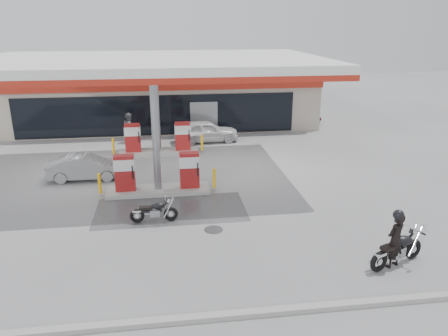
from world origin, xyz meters
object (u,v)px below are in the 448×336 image
object	(u,v)px
biker_main	(395,240)
parked_car_left	(81,123)
attendant	(129,128)
sedan_white	(206,131)
pump_island_near	(158,177)
parked_motorcycle	(155,211)
pump_island_far	(158,141)
parked_car_right	(294,117)
hatchback_silver	(86,167)
biker_walking	(154,123)
main_motorcycle	(398,250)

from	to	relation	value
biker_main	parked_car_left	bearing A→B (deg)	-83.81
attendant	sedan_white	bearing A→B (deg)	-108.58
pump_island_near	biker_main	size ratio (longest dim) A/B	2.87
pump_island_near	parked_motorcycle	bearing A→B (deg)	-92.19
attendant	parked_car_left	distance (m)	4.75
pump_island_far	sedan_white	xyz separation A→B (m)	(2.98, 2.20, -0.03)
biker_main	parked_car_right	distance (m)	19.40
parked_motorcycle	parked_car_right	bearing A→B (deg)	56.71
parked_motorcycle	hatchback_silver	size ratio (longest dim) A/B	0.50
biker_main	hatchback_silver	distance (m)	14.19
biker_walking	parked_motorcycle	bearing A→B (deg)	-133.11
biker_main	attendant	world-z (taller)	attendant
main_motorcycle	parked_motorcycle	world-z (taller)	main_motorcycle
main_motorcycle	biker_main	bearing A→B (deg)	-178.78
pump_island_near	sedan_white	bearing A→B (deg)	70.02
hatchback_silver	parked_car_left	world-z (taller)	parked_car_left
pump_island_near	parked_car_right	size ratio (longest dim) A/B	1.24
attendant	biker_walking	bearing A→B (deg)	-68.11
biker_walking	hatchback_silver	bearing A→B (deg)	-156.29
parked_motorcycle	parked_car_left	xyz separation A→B (m)	(-5.14, 15.00, 0.19)
pump_island_far	parked_motorcycle	size ratio (longest dim) A/B	2.84
sedan_white	biker_walking	distance (m)	3.60
pump_island_far	hatchback_silver	bearing A→B (deg)	-131.86
main_motorcycle	hatchback_silver	size ratio (longest dim) A/B	0.59
biker_walking	pump_island_near	bearing A→B (deg)	-132.27
pump_island_near	sedan_white	distance (m)	8.73
biker_main	parked_motorcycle	distance (m)	8.46
main_motorcycle	hatchback_silver	bearing A→B (deg)	117.44
main_motorcycle	biker_walking	bearing A→B (deg)	92.57
parked_motorcycle	hatchback_silver	world-z (taller)	hatchback_silver
biker_main	sedan_white	distance (m)	15.99
parked_car_left	sedan_white	bearing A→B (deg)	-100.44
parked_car_left	attendant	bearing A→B (deg)	-118.17
attendant	biker_walking	world-z (taller)	biker_walking
pump_island_far	main_motorcycle	world-z (taller)	pump_island_far
biker_walking	parked_car_left	bearing A→B (deg)	112.65
parked_car_left	main_motorcycle	bearing A→B (deg)	-132.25
pump_island_near	biker_walking	xyz separation A→B (m)	(-0.24, 9.80, 0.22)
sedan_white	parked_car_left	distance (m)	9.07
parked_motorcycle	parked_car_right	world-z (taller)	parked_car_right
pump_island_near	hatchback_silver	distance (m)	4.06
biker_main	biker_walking	world-z (taller)	biker_walking
pump_island_far	biker_main	size ratio (longest dim) A/B	2.87
sedan_white	parked_car_left	size ratio (longest dim) A/B	0.96
sedan_white	biker_main	bearing A→B (deg)	-169.03
pump_island_far	parked_motorcycle	bearing A→B (deg)	-90.73
main_motorcycle	parked_car_right	world-z (taller)	parked_car_right
hatchback_silver	biker_walking	distance (m)	8.24
hatchback_silver	parked_car_left	distance (m)	9.97
parked_motorcycle	biker_walking	bearing A→B (deg)	90.62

